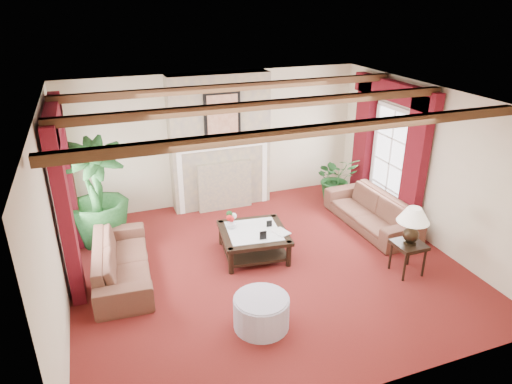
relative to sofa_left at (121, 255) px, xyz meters
name	(u,v)px	position (x,y,z in m)	size (l,w,h in m)	color
floor	(266,265)	(2.21, -0.45, -0.40)	(6.00, 6.00, 0.00)	#500E11
ceiling	(268,100)	(2.21, -0.45, 2.30)	(6.00, 6.00, 0.00)	white
back_wall	(217,139)	(2.21, 2.30, 0.95)	(6.00, 0.02, 2.70)	beige
left_wall	(53,221)	(-0.79, -0.45, 0.95)	(0.02, 5.50, 2.70)	beige
right_wall	(429,165)	(5.21, -0.45, 0.95)	(0.02, 5.50, 2.70)	beige
ceiling_beams	(268,105)	(2.21, -0.45, 2.24)	(6.00, 3.00, 0.12)	#372311
fireplace	(218,73)	(2.21, 2.10, 2.30)	(2.00, 0.52, 2.70)	tan
french_door_left	(48,142)	(-0.76, 0.55, 1.73)	(0.10, 1.10, 2.16)	white
french_door_right	(397,108)	(5.18, 0.55, 1.73)	(0.10, 1.10, 2.16)	white
curtains_left	(51,112)	(-0.65, 0.55, 2.15)	(0.20, 2.40, 2.55)	#490910
curtains_right	(395,86)	(5.07, 0.55, 2.15)	(0.20, 2.40, 2.55)	#490910
sofa_left	(121,255)	(0.00, 0.00, 0.00)	(0.74, 2.09, 0.80)	#360E17
sofa_right	(372,206)	(4.57, 0.16, 0.01)	(0.67, 2.12, 0.82)	#360E17
potted_palm	(100,215)	(-0.23, 1.31, 0.12)	(1.20, 1.94, 1.04)	black
small_plant	(336,183)	(4.55, 1.48, -0.02)	(0.99, 1.07, 0.76)	black
coffee_table	(254,243)	(2.14, -0.05, -0.18)	(1.09, 1.09, 0.44)	black
side_table	(407,258)	(4.21, -1.40, -0.14)	(0.45, 0.45, 0.53)	black
ottoman	(261,312)	(1.61, -1.79, -0.19)	(0.74, 0.74, 0.43)	#9B95A9
table_lamp	(412,225)	(4.21, -1.40, 0.44)	(0.49, 0.49, 0.62)	black
flower_vase	(231,224)	(1.82, 0.18, 0.13)	(0.22, 0.22, 0.17)	silver
book	(276,227)	(2.44, -0.30, 0.19)	(0.21, 0.08, 0.29)	black
photo_frame_a	(263,236)	(2.18, -0.37, 0.12)	(0.11, 0.02, 0.15)	black
photo_frame_b	(269,224)	(2.43, -0.01, 0.10)	(0.09, 0.02, 0.12)	black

